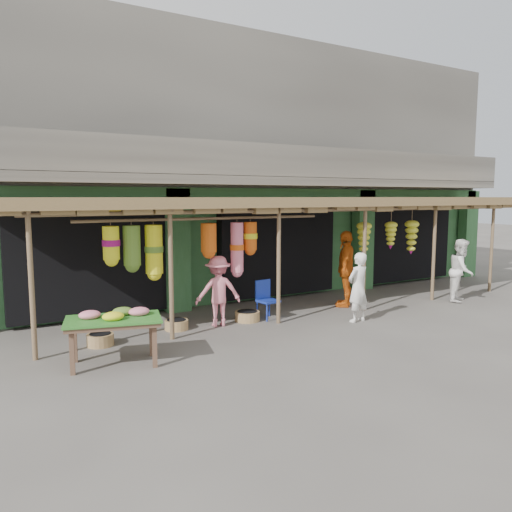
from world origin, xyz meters
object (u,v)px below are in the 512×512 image
person_front (358,287)px  person_vendor (346,269)px  blue_chair (266,297)px  flower_table (114,321)px  person_shopper (218,291)px  person_right (461,270)px

person_front → person_vendor: bearing=-129.4°
person_front → blue_chair: bearing=-47.1°
blue_chair → person_vendor: bearing=-5.5°
flower_table → person_shopper: 2.95m
person_right → person_shopper: 6.83m
person_front → person_vendor: size_ratio=0.81×
person_right → person_vendor: bearing=131.7°
blue_chair → person_front: (1.63, -1.30, 0.29)m
blue_chair → person_shopper: (-1.24, -0.05, 0.27)m
flower_table → person_vendor: bearing=27.6°
flower_table → person_shopper: bearing=42.2°
person_right → person_vendor: (-3.07, 1.10, 0.13)m
person_right → person_vendor: 3.27m
person_front → person_right: size_ratio=0.93×
flower_table → person_right: bearing=16.6°
flower_table → person_front: (5.48, 0.14, 0.04)m
flower_table → blue_chair: 4.12m
person_front → person_right: 3.90m
person_front → person_right: (3.89, 0.27, 0.06)m
person_front → person_shopper: bearing=-32.1°
flower_table → person_front: bearing=15.5°
blue_chair → person_right: (5.52, -1.03, 0.35)m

